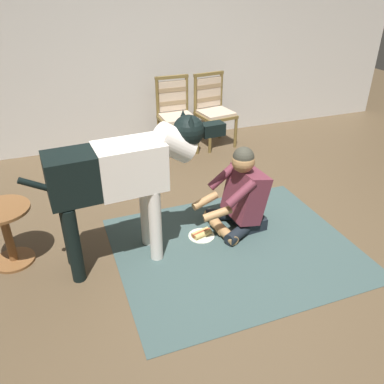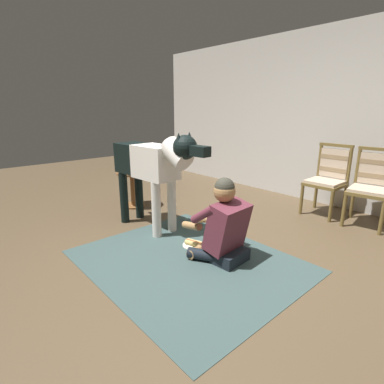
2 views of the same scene
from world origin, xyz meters
name	(u,v)px [view 1 (image 1 of 2)]	position (x,y,z in m)	size (l,w,h in m)	color
ground_plane	(246,246)	(0.00, 0.00, 0.00)	(13.29, 13.29, 0.00)	brown
back_wall	(154,47)	(0.00, 2.85, 1.30)	(7.68, 0.10, 2.60)	beige
area_rug	(235,248)	(-0.12, 0.01, 0.00)	(2.08, 1.73, 0.01)	#374B49
dining_chair_left_of_pair	(175,111)	(0.12, 2.39, 0.54)	(0.46, 0.47, 0.98)	brown
dining_chair_right_of_pair	(213,106)	(0.67, 2.39, 0.54)	(0.52, 0.52, 0.98)	brown
person_sitting_on_floor	(240,196)	(0.07, 0.30, 0.34)	(0.68, 0.58, 0.83)	black
large_dog	(124,173)	(-1.01, 0.23, 0.81)	(1.62, 0.40, 1.22)	silver
hot_dog_on_plate	(201,234)	(-0.33, 0.28, 0.03)	(0.24, 0.24, 0.06)	silver
round_side_table	(6,230)	(-1.97, 0.50, 0.32)	(0.45, 0.45, 0.53)	brown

